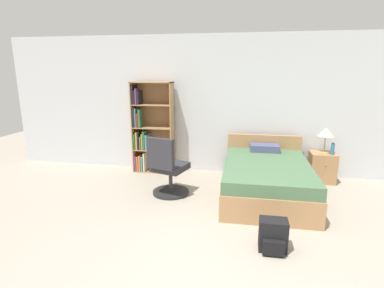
% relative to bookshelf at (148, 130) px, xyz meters
% --- Properties ---
extents(ground_plane, '(14.00, 14.00, 0.00)m').
position_rel_bookshelf_xyz_m(ground_plane, '(1.60, -3.00, -0.83)').
color(ground_plane, '#A39989').
extents(wall_back, '(9.00, 0.06, 2.60)m').
position_rel_bookshelf_xyz_m(wall_back, '(1.60, 0.23, 0.47)').
color(wall_back, silver).
rests_on(wall_back, ground_plane).
extents(bookshelf, '(0.78, 0.32, 1.74)m').
position_rel_bookshelf_xyz_m(bookshelf, '(0.00, 0.00, 0.00)').
color(bookshelf, '#AD7F51').
rests_on(bookshelf, ground_plane).
extents(bed, '(1.31, 1.96, 0.80)m').
position_rel_bookshelf_xyz_m(bed, '(2.20, -0.83, -0.54)').
color(bed, '#AD7F51').
rests_on(bed, ground_plane).
extents(office_chair, '(0.61, 0.67, 0.97)m').
position_rel_bookshelf_xyz_m(office_chair, '(0.67, -1.12, -0.40)').
color(office_chair, '#232326').
rests_on(office_chair, ground_plane).
extents(nightstand, '(0.43, 0.41, 0.53)m').
position_rel_bookshelf_xyz_m(nightstand, '(3.22, -0.04, -0.56)').
color(nightstand, '#AD7F51').
rests_on(nightstand, ground_plane).
extents(table_lamp, '(0.28, 0.28, 0.45)m').
position_rel_bookshelf_xyz_m(table_lamp, '(3.22, -0.05, 0.06)').
color(table_lamp, tan).
rests_on(table_lamp, nightstand).
extents(water_bottle, '(0.06, 0.06, 0.21)m').
position_rel_bookshelf_xyz_m(water_bottle, '(3.34, -0.13, -0.20)').
color(water_bottle, teal).
rests_on(water_bottle, nightstand).
extents(backpack_black, '(0.30, 0.27, 0.36)m').
position_rel_bookshelf_xyz_m(backpack_black, '(2.18, -2.39, -0.66)').
color(backpack_black, black).
rests_on(backpack_black, ground_plane).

